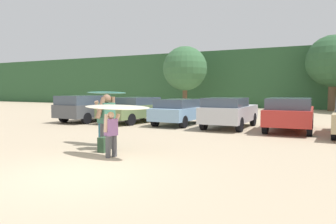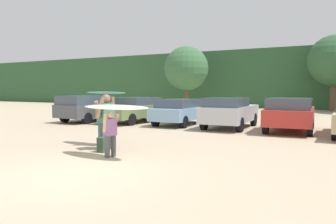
{
  "view_description": "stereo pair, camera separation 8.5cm",
  "coord_description": "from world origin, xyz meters",
  "views": [
    {
      "loc": [
        5.13,
        -5.28,
        1.9
      ],
      "look_at": [
        -0.87,
        6.16,
        0.99
      ],
      "focal_mm": 34.81,
      "sensor_mm": 36.0,
      "label": 1
    },
    {
      "loc": [
        5.21,
        -5.24,
        1.9
      ],
      "look_at": [
        -0.87,
        6.16,
        0.99
      ],
      "focal_mm": 34.81,
      "sensor_mm": 36.0,
      "label": 2
    }
  ],
  "objects": [
    {
      "name": "ground_plane",
      "position": [
        0.0,
        0.0,
        0.0
      ],
      "size": [
        120.0,
        120.0,
        0.0
      ],
      "primitive_type": "plane",
      "color": "tan"
    },
    {
      "name": "hillside_ridge",
      "position": [
        0.0,
        33.73,
        2.97
      ],
      "size": [
        108.0,
        12.0,
        5.95
      ],
      "primitive_type": "cube",
      "color": "#2D5633",
      "rests_on": "ground_plane"
    },
    {
      "name": "tree_center_left",
      "position": [
        -8.24,
        23.79,
        3.89
      ],
      "size": [
        4.31,
        4.31,
        6.06
      ],
      "color": "brown",
      "rests_on": "ground_plane"
    },
    {
      "name": "tree_ridge_back",
      "position": [
        4.6,
        26.14,
        4.26
      ],
      "size": [
        4.45,
        4.45,
        6.52
      ],
      "color": "brown",
      "rests_on": "ground_plane"
    },
    {
      "name": "parked_car_dark_gray",
      "position": [
        -7.81,
        9.62,
        0.82
      ],
      "size": [
        2.09,
        4.79,
        1.53
      ],
      "rotation": [
        0.0,
        0.0,
        1.53
      ],
      "color": "#4C4F54",
      "rests_on": "ground_plane"
    },
    {
      "name": "parked_car_olive_green",
      "position": [
        -5.12,
        10.39,
        0.76
      ],
      "size": [
        2.46,
        4.88,
        1.43
      ],
      "rotation": [
        0.0,
        0.0,
        1.45
      ],
      "color": "#6B7F4C",
      "rests_on": "ground_plane"
    },
    {
      "name": "parked_car_sky_blue",
      "position": [
        -2.31,
        10.28,
        0.74
      ],
      "size": [
        1.82,
        4.08,
        1.37
      ],
      "rotation": [
        0.0,
        0.0,
        1.57
      ],
      "color": "#84ADD1",
      "rests_on": "ground_plane"
    },
    {
      "name": "parked_car_silver",
      "position": [
        0.43,
        10.07,
        0.8
      ],
      "size": [
        1.98,
        4.25,
        1.49
      ],
      "rotation": [
        0.0,
        0.0,
        1.59
      ],
      "color": "silver",
      "rests_on": "ground_plane"
    },
    {
      "name": "parked_car_red",
      "position": [
        3.2,
        10.21,
        0.83
      ],
      "size": [
        2.16,
        4.53,
        1.5
      ],
      "rotation": [
        0.0,
        0.0,
        1.63
      ],
      "color": "#B72D28",
      "rests_on": "ground_plane"
    },
    {
      "name": "person_adult",
      "position": [
        -1.84,
        3.39,
        0.9
      ],
      "size": [
        0.38,
        0.69,
        1.6
      ],
      "rotation": [
        0.0,
        0.0,
        2.88
      ],
      "color": "teal",
      "rests_on": "ground_plane"
    },
    {
      "name": "person_child",
      "position": [
        -0.44,
        1.94,
        0.72
      ],
      "size": [
        0.31,
        0.57,
        1.27
      ],
      "rotation": [
        0.0,
        0.0,
        2.88
      ],
      "color": "#4C4C51",
      "rests_on": "ground_plane"
    },
    {
      "name": "person_companion",
      "position": [
        -1.28,
        2.83,
        0.98
      ],
      "size": [
        0.42,
        0.74,
        1.74
      ],
      "rotation": [
        0.0,
        0.0,
        2.88
      ],
      "color": "#4C4C51",
      "rests_on": "ground_plane"
    },
    {
      "name": "surfboard_teal",
      "position": [
        -1.83,
        3.48,
        1.78
      ],
      "size": [
        1.75,
        0.61,
        0.11
      ],
      "rotation": [
        0.0,
        0.0,
        3.07
      ],
      "color": "teal"
    },
    {
      "name": "surfboard_cream",
      "position": [
        -0.31,
        1.99,
        1.4
      ],
      "size": [
        2.34,
        0.85,
        0.16
      ],
      "rotation": [
        0.0,
        0.0,
        3.05
      ],
      "color": "beige"
    },
    {
      "name": "backpack_dropped",
      "position": [
        -1.1,
        2.44,
        0.22
      ],
      "size": [
        0.24,
        0.34,
        0.45
      ],
      "color": "#2D4C33",
      "rests_on": "ground_plane"
    }
  ]
}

